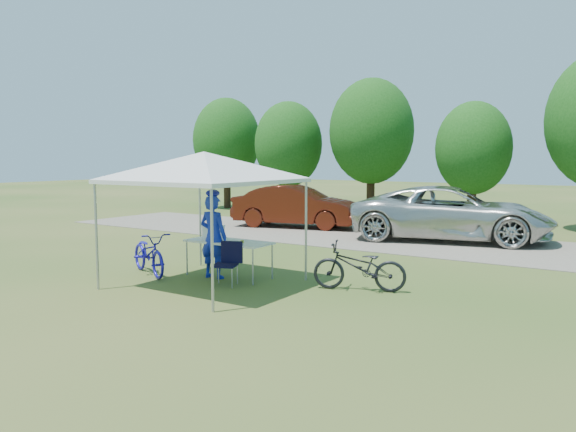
% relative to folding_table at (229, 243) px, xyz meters
% --- Properties ---
extents(ground, '(100.00, 100.00, 0.00)m').
position_rel_folding_table_xyz_m(ground, '(0.08, -0.84, -0.76)').
color(ground, '#2D5119').
rests_on(ground, ground).
extents(gravel_strip, '(24.00, 5.00, 0.02)m').
position_rel_folding_table_xyz_m(gravel_strip, '(0.08, 7.16, -0.75)').
color(gravel_strip, gray).
rests_on(gravel_strip, ground).
extents(canopy, '(4.53, 4.53, 3.00)m').
position_rel_folding_table_xyz_m(canopy, '(0.08, -0.84, 1.90)').
color(canopy, '#A5A5AA').
rests_on(canopy, ground).
extents(treeline, '(24.89, 4.28, 6.30)m').
position_rel_folding_table_xyz_m(treeline, '(-0.22, 13.20, 2.78)').
color(treeline, '#382314').
rests_on(treeline, ground).
extents(folding_table, '(1.95, 0.81, 0.80)m').
position_rel_folding_table_xyz_m(folding_table, '(0.00, 0.00, 0.00)').
color(folding_table, white).
rests_on(folding_table, ground).
extents(folding_chair, '(0.60, 0.63, 0.90)m').
position_rel_folding_table_xyz_m(folding_chair, '(0.49, -0.60, -0.23)').
color(folding_chair, black).
rests_on(folding_chair, ground).
extents(cooler, '(0.44, 0.30, 0.32)m').
position_rel_folding_table_xyz_m(cooler, '(-0.43, -0.00, 0.20)').
color(cooler, white).
rests_on(cooler, folding_table).
extents(ice_cream_cup, '(0.07, 0.07, 0.05)m').
position_rel_folding_table_xyz_m(ice_cream_cup, '(0.42, -0.05, 0.07)').
color(ice_cream_cup, gold).
rests_on(ice_cream_cup, folding_table).
extents(cyclist, '(0.69, 0.47, 1.81)m').
position_rel_folding_table_xyz_m(cyclist, '(-0.21, -0.26, 0.15)').
color(cyclist, '#1729BC').
rests_on(cyclist, ground).
extents(bike_blue, '(1.93, 1.32, 0.96)m').
position_rel_folding_table_xyz_m(bike_blue, '(-1.67, -0.77, -0.28)').
color(bike_blue, '#1A13A7').
rests_on(bike_blue, ground).
extents(bike_dark, '(1.93, 1.20, 0.96)m').
position_rel_folding_table_xyz_m(bike_dark, '(2.95, 0.42, -0.28)').
color(bike_dark, black).
rests_on(bike_dark, ground).
extents(minivan, '(6.61, 4.18, 1.70)m').
position_rel_folding_table_xyz_m(minivan, '(2.36, 8.08, 0.11)').
color(minivan, silver).
rests_on(minivan, gravel_strip).
extents(sedan, '(4.99, 2.71, 1.56)m').
position_rel_folding_table_xyz_m(sedan, '(-3.51, 8.24, 0.04)').
color(sedan, '#4C180C').
rests_on(sedan, gravel_strip).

